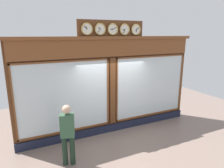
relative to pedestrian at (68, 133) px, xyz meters
The scene contains 2 objects.
shop_facade 2.45m from the pedestrian, 144.03° to the right, with size 6.57×0.42×3.87m.
pedestrian is the anchor object (origin of this frame).
Camera 1 is at (2.89, 6.06, 3.43)m, focal length 32.23 mm.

